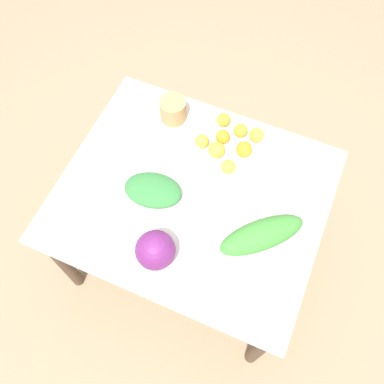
# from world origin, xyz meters

# --- Properties ---
(ground_plane) EXTENTS (8.00, 8.00, 0.00)m
(ground_plane) POSITION_xyz_m (0.00, 0.00, 0.00)
(ground_plane) COLOR #937A5B
(dining_table) EXTENTS (1.14, 0.96, 0.70)m
(dining_table) POSITION_xyz_m (0.00, 0.00, 0.61)
(dining_table) COLOR silver
(dining_table) RESTS_ON ground_plane
(cabbage_purple) EXTENTS (0.16, 0.16, 0.16)m
(cabbage_purple) POSITION_xyz_m (-0.02, -0.32, 0.78)
(cabbage_purple) COLOR #6B2366
(cabbage_purple) RESTS_ON dining_table
(paper_bag) EXTENTS (0.12, 0.12, 0.11)m
(paper_bag) POSITION_xyz_m (-0.24, 0.34, 0.76)
(paper_bag) COLOR #A87F51
(paper_bag) RESTS_ON dining_table
(greens_bunch_kale) EXTENTS (0.35, 0.34, 0.09)m
(greens_bunch_kale) POSITION_xyz_m (0.34, -0.08, 0.75)
(greens_bunch_kale) COLOR #3D8433
(greens_bunch_kale) RESTS_ON dining_table
(greens_bunch_scallion) EXTENTS (0.27, 0.20, 0.06)m
(greens_bunch_scallion) POSITION_xyz_m (-0.15, -0.06, 0.73)
(greens_bunch_scallion) COLOR #337538
(greens_bunch_scallion) RESTS_ON dining_table
(orange_0) EXTENTS (0.07, 0.07, 0.07)m
(orange_0) POSITION_xyz_m (0.13, 0.28, 0.74)
(orange_0) COLOR orange
(orange_0) RESTS_ON dining_table
(orange_1) EXTENTS (0.06, 0.06, 0.06)m
(orange_1) POSITION_xyz_m (0.10, 0.17, 0.73)
(orange_1) COLOR #F9A833
(orange_1) RESTS_ON dining_table
(orange_2) EXTENTS (0.07, 0.07, 0.07)m
(orange_2) POSITION_xyz_m (0.02, 0.31, 0.74)
(orange_2) COLOR orange
(orange_2) RESTS_ON dining_table
(orange_3) EXTENTS (0.06, 0.06, 0.06)m
(orange_3) POSITION_xyz_m (0.08, 0.37, 0.73)
(orange_3) COLOR orange
(orange_3) RESTS_ON dining_table
(orange_4) EXTENTS (0.08, 0.08, 0.08)m
(orange_4) POSITION_xyz_m (0.02, 0.23, 0.74)
(orange_4) COLOR #F9A833
(orange_4) RESTS_ON dining_table
(orange_5) EXTENTS (0.07, 0.07, 0.07)m
(orange_5) POSITION_xyz_m (-0.01, 0.40, 0.73)
(orange_5) COLOR orange
(orange_5) RESTS_ON dining_table
(orange_6) EXTENTS (0.07, 0.07, 0.07)m
(orange_6) POSITION_xyz_m (-0.06, 0.25, 0.74)
(orange_6) COLOR #F9A833
(orange_6) RESTS_ON dining_table
(orange_7) EXTENTS (0.07, 0.07, 0.07)m
(orange_7) POSITION_xyz_m (0.16, 0.38, 0.74)
(orange_7) COLOR #F9A833
(orange_7) RESTS_ON dining_table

